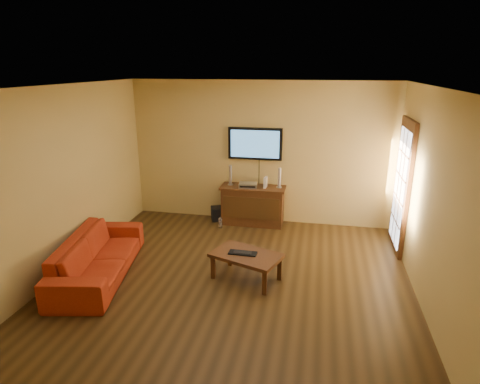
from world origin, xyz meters
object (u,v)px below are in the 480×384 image
(media_console, at_px, (253,205))
(speaker_right, at_px, (279,179))
(speaker_left, at_px, (230,176))
(bottle, at_px, (220,223))
(game_console, at_px, (265,182))
(television, at_px, (255,144))
(sofa, at_px, (97,250))
(coffee_table, at_px, (246,257))
(av_receiver, at_px, (248,185))
(subwoofer, at_px, (218,213))
(keyboard, at_px, (243,253))

(media_console, distance_m, speaker_right, 0.74)
(speaker_left, xyz_separation_m, bottle, (-0.12, -0.38, -0.83))
(speaker_left, distance_m, game_console, 0.69)
(television, height_order, sofa, television)
(speaker_left, bearing_deg, coffee_table, -71.60)
(television, height_order, speaker_right, television)
(bottle, bearing_deg, speaker_left, 72.95)
(television, bearing_deg, av_receiver, -111.63)
(media_console, bearing_deg, av_receiver, -160.63)
(game_console, bearing_deg, media_console, -173.22)
(subwoofer, relative_size, keyboard, 0.65)
(sofa, xyz_separation_m, speaker_left, (1.42, 2.47, 0.52))
(sofa, height_order, game_console, game_console)
(coffee_table, relative_size, speaker_left, 2.81)
(television, relative_size, av_receiver, 3.03)
(game_console, xyz_separation_m, bottle, (-0.80, -0.34, -0.75))
(speaker_right, height_order, game_console, speaker_right)
(sofa, xyz_separation_m, subwoofer, (1.16, 2.49, -0.28))
(sofa, relative_size, bottle, 9.80)
(sofa, relative_size, subwoofer, 7.94)
(coffee_table, bearing_deg, av_receiver, 99.77)
(speaker_right, xyz_separation_m, game_console, (-0.26, -0.05, -0.07))
(sofa, height_order, subwoofer, sofa)
(keyboard, bearing_deg, sofa, -171.30)
(coffee_table, bearing_deg, speaker_left, 108.40)
(game_console, height_order, bottle, game_console)
(coffee_table, relative_size, speaker_right, 2.88)
(sofa, xyz_separation_m, speaker_right, (2.36, 2.48, 0.52))
(coffee_table, bearing_deg, speaker_right, 84.04)
(media_console, distance_m, sofa, 3.06)
(game_console, bearing_deg, speaker_left, -176.51)
(television, xyz_separation_m, speaker_left, (-0.45, -0.16, -0.61))
(game_console, xyz_separation_m, subwoofer, (-0.95, 0.06, -0.72))
(av_receiver, distance_m, bottle, 0.89)
(game_console, bearing_deg, subwoofer, -176.66)
(av_receiver, bearing_deg, coffee_table, -86.67)
(coffee_table, bearing_deg, bottle, 115.11)
(game_console, bearing_deg, television, 147.41)
(av_receiver, xyz_separation_m, subwoofer, (-0.62, 0.09, -0.65))
(media_console, height_order, speaker_right, speaker_right)
(coffee_table, relative_size, keyboard, 2.73)
(sofa, distance_m, subwoofer, 2.76)
(speaker_left, bearing_deg, game_console, -3.40)
(speaker_right, bearing_deg, coffee_table, -95.96)
(media_console, bearing_deg, television, 90.00)
(speaker_left, distance_m, keyboard, 2.31)
(television, xyz_separation_m, av_receiver, (-0.09, -0.23, -0.75))
(sofa, height_order, speaker_right, speaker_right)
(media_console, relative_size, speaker_right, 3.24)
(television, xyz_separation_m, sofa, (-1.86, -2.63, -1.13))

